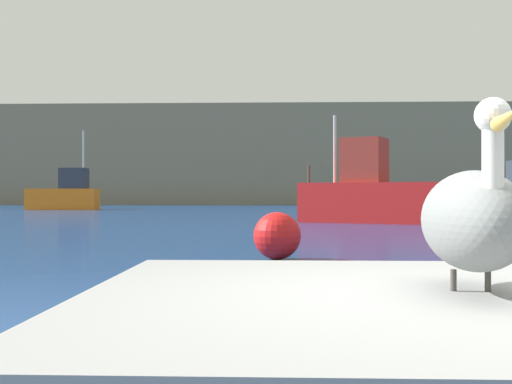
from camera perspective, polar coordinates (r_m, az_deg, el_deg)
hillside_backdrop at (r=67.77m, az=3.01°, el=2.92°), size 140.00×13.94×9.29m
pier_dock at (r=3.43m, az=17.94°, el=-13.45°), size 3.71×2.98×0.64m
pelican at (r=3.33m, az=17.98°, el=-2.13°), size 0.52×1.34×0.87m
fishing_boat_red at (r=25.21m, az=10.24°, el=-0.22°), size 6.12×4.03×4.06m
fishing_boat_orange at (r=45.91m, az=-15.85°, el=-0.16°), size 4.61×1.45×5.20m
mooring_buoy at (r=11.20m, az=1.81°, el=-3.74°), size 0.79×0.79×0.79m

